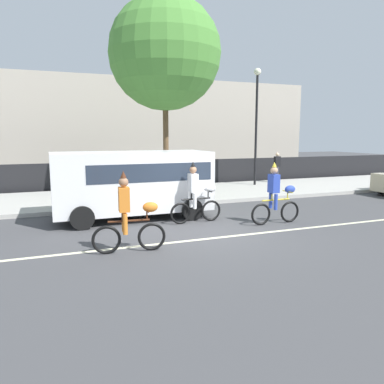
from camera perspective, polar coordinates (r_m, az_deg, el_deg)
ground_plane at (r=10.53m, az=2.79°, el=-6.29°), size 80.00×80.00×0.00m
road_centre_line at (r=10.09m, az=3.95°, el=-6.95°), size 36.00×0.14×0.01m
sidewalk_curb at (r=16.54m, az=-6.36°, el=-0.55°), size 60.00×5.00×0.15m
fence_line at (r=19.25m, az=-8.60°, el=2.59°), size 40.00×0.08×1.40m
building_backdrop at (r=27.53m, az=-13.91°, el=9.33°), size 28.00×8.00×6.27m
parade_cyclist_orange at (r=8.80m, az=-9.51°, el=-3.78°), size 1.72×0.50×1.92m
parade_cyclist_zebra at (r=11.63m, az=0.67°, el=-0.61°), size 1.72×0.50×1.92m
parade_cyclist_cobalt at (r=11.75m, az=12.75°, el=-0.72°), size 1.72×0.50×1.92m
parked_van_white at (r=12.36m, az=-8.76°, el=1.90°), size 5.00×2.22×2.18m
street_lamp_post at (r=19.63m, az=9.82°, el=12.28°), size 0.36×0.36×5.86m
street_tree_near_lamp at (r=16.76m, az=-4.15°, el=20.29°), size 4.73×4.73×8.31m
pedestrian_onlooker at (r=20.96m, az=12.82°, el=3.82°), size 0.32×0.20×1.62m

